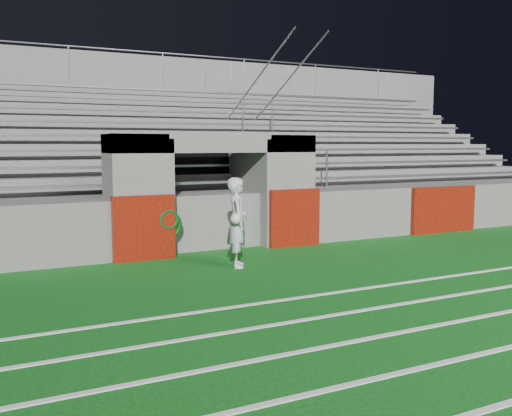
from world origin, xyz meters
TOP-DOWN VIEW (x-y plane):
  - ground at (0.00, 0.00)m, footprint 90.00×90.00m
  - stadium_structure at (0.00, 7.97)m, footprint 26.00×8.48m
  - goalkeeper_with_ball at (-0.35, 1.51)m, footprint 0.62×0.75m
  - hose_coil at (-1.27, 2.94)m, footprint 0.60×0.15m

SIDE VIEW (x-z plane):
  - ground at x=0.00m, z-range 0.00..0.00m
  - hose_coil at x=-1.27m, z-range 0.40..1.06m
  - goalkeeper_with_ball at x=-0.35m, z-range 0.00..1.75m
  - stadium_structure at x=0.00m, z-range -1.22..4.20m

